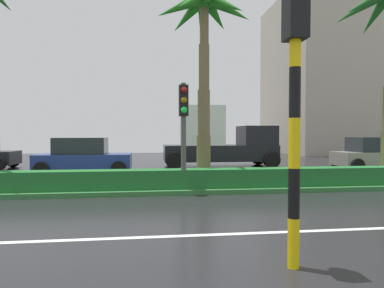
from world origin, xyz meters
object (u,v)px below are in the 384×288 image
Objects in this scene: palm_tree_centre at (204,25)px; traffic_signal_median_right at (184,116)px; traffic_signal_foreground at (295,61)px; car_in_traffic_fourth at (375,154)px; box_truck_lead at (218,140)px; car_in_traffic_third at (83,157)px.

palm_tree_centre is 4.20m from traffic_signal_median_right.
car_in_traffic_fourth is at bearing -129.81° from traffic_signal_foreground.
palm_tree_centre is at bearing -106.21° from box_truck_lead.
box_truck_lead reaches higher than car_in_traffic_third.
car_in_traffic_fourth is at bearing 28.37° from traffic_signal_median_right.
car_in_traffic_third is 1.00× the size of car_in_traffic_fourth.
palm_tree_centre reaches higher than traffic_signal_median_right.
box_truck_lead reaches higher than car_in_traffic_fourth.
car_in_traffic_third is at bearing 144.56° from palm_tree_centre.
traffic_signal_foreground is 14.61m from box_truck_lead.
traffic_signal_foreground is 15.42m from car_in_traffic_fourth.
palm_tree_centre is 1.14× the size of box_truck_lead.
car_in_traffic_fourth is at bearing 0.35° from car_in_traffic_third.
box_truck_lead is (2.86, 8.48, -0.90)m from traffic_signal_median_right.
traffic_signal_median_right is at bearing -115.78° from palm_tree_centre.
traffic_signal_foreground is at bearing -80.83° from traffic_signal_median_right.
traffic_signal_foreground is at bearing -90.23° from palm_tree_centre.
car_in_traffic_third is (-5.14, 3.66, -5.14)m from palm_tree_centre.
palm_tree_centre is 8.03m from box_truck_lead.
box_truck_lead is at bearing 161.24° from car_in_traffic_fourth.
car_in_traffic_third is at bearing -158.44° from box_truck_lead.
box_truck_lead is 1.49× the size of car_in_traffic_fourth.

